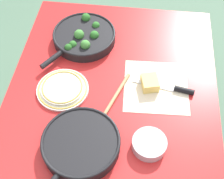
% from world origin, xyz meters
% --- Properties ---
extents(ground_plane, '(14.00, 14.00, 0.00)m').
position_xyz_m(ground_plane, '(0.00, 0.00, 0.00)').
color(ground_plane, '#51755B').
extents(dining_table_red, '(1.14, 0.89, 0.77)m').
position_xyz_m(dining_table_red, '(0.00, 0.00, 0.68)').
color(dining_table_red, red).
rests_on(dining_table_red, ground_plane).
extents(skillet_broccoli, '(0.38, 0.31, 0.08)m').
position_xyz_m(skillet_broccoli, '(0.29, 0.17, 0.80)').
color(skillet_broccoli, black).
rests_on(skillet_broccoli, dining_table_red).
extents(skillet_eggs, '(0.40, 0.29, 0.05)m').
position_xyz_m(skillet_eggs, '(-0.27, 0.08, 0.80)').
color(skillet_eggs, black).
rests_on(skillet_eggs, dining_table_red).
extents(wooden_spoon, '(0.37, 0.16, 0.02)m').
position_xyz_m(wooden_spoon, '(-0.12, 0.02, 0.78)').
color(wooden_spoon, tan).
rests_on(wooden_spoon, dining_table_red).
extents(parchment_sheet, '(0.29, 0.29, 0.00)m').
position_xyz_m(parchment_sheet, '(0.05, -0.18, 0.77)').
color(parchment_sheet, beige).
rests_on(parchment_sheet, dining_table_red).
extents(grater_knife, '(0.08, 0.27, 0.02)m').
position_xyz_m(grater_knife, '(0.05, -0.25, 0.78)').
color(grater_knife, silver).
rests_on(grater_knife, dining_table_red).
extents(cheese_block, '(0.09, 0.08, 0.04)m').
position_xyz_m(cheese_block, '(0.05, -0.16, 0.79)').
color(cheese_block, '#E0C15B').
rests_on(cheese_block, dining_table_red).
extents(dinner_plate_stack, '(0.22, 0.22, 0.03)m').
position_xyz_m(dinner_plate_stack, '(-0.01, 0.21, 0.78)').
color(dinner_plate_stack, silver).
rests_on(dinner_plate_stack, dining_table_red).
extents(prep_bowl_steel, '(0.13, 0.13, 0.04)m').
position_xyz_m(prep_bowl_steel, '(-0.24, -0.17, 0.79)').
color(prep_bowl_steel, '#B7B7BC').
rests_on(prep_bowl_steel, dining_table_red).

